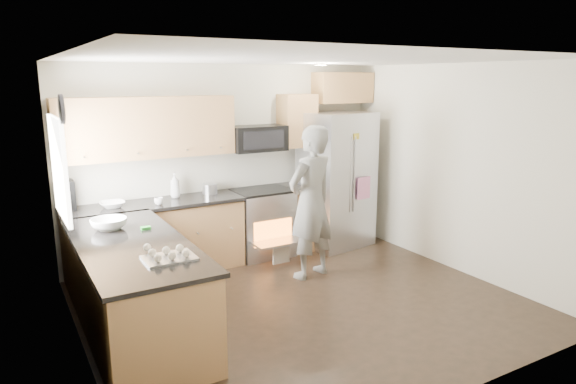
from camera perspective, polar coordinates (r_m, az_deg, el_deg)
ground at (r=5.74m, az=1.86°, el=-12.32°), size 4.50×4.50×0.00m
room_shell at (r=5.26m, az=1.56°, el=4.45°), size 4.54×4.04×2.62m
back_cabinet_run at (r=6.70m, az=-10.33°, el=-0.19°), size 4.45×0.64×2.50m
peninsula at (r=5.16m, az=-16.67°, el=-10.20°), size 0.96×2.36×1.04m
stove_range at (r=7.08m, az=-2.93°, el=-1.72°), size 0.76×0.97×1.79m
refrigerator at (r=7.48m, az=5.40°, el=1.34°), size 1.06×0.88×1.95m
person at (r=6.23m, az=2.56°, el=-1.19°), size 0.77×0.60×1.88m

